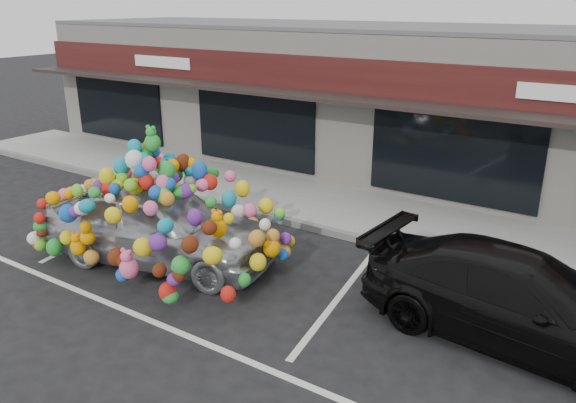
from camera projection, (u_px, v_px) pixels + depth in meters
The scene contains 9 objects.
ground at pixel (214, 261), 11.37m from camera, with size 90.00×90.00×0.00m, color black.
shop_building at pixel (390, 98), 17.29m from camera, with size 24.00×7.20×4.31m.
sidewalk at pixel (315, 202), 14.49m from camera, with size 26.00×3.00×0.15m, color gray.
kerb at pixel (283, 220), 13.31m from camera, with size 26.00×0.18×0.16m, color slate.
parking_stripe_left at pixel (115, 226), 13.18m from camera, with size 0.12×4.40×0.01m, color silver.
parking_stripe_mid at pixel (341, 295), 10.08m from camera, with size 0.12×4.40×0.01m, color silver.
lane_line at pixel (216, 348), 8.53m from camera, with size 14.00×0.12×0.01m, color silver.
toy_car at pixel (160, 216), 11.06m from camera, with size 3.38×5.30×2.90m.
black_sedan at pixel (518, 299), 8.53m from camera, with size 4.84×1.97×1.41m, color black.
Camera 1 is at (6.91, -7.78, 4.97)m, focal length 35.00 mm.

